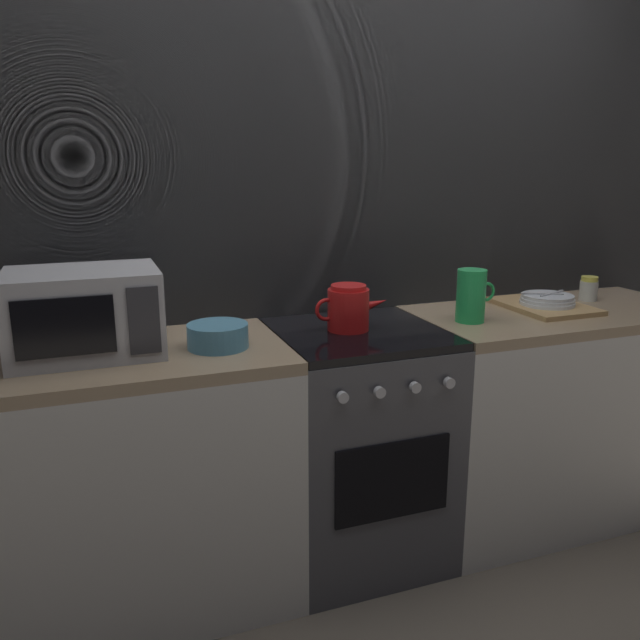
{
  "coord_description": "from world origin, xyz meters",
  "views": [
    {
      "loc": [
        -0.92,
        -2.07,
        1.51
      ],
      "look_at": [
        -0.15,
        0.0,
        0.95
      ],
      "focal_mm": 36.21,
      "sensor_mm": 36.0,
      "label": 1
    }
  ],
  "objects_px": {
    "pitcher": "(471,296)",
    "spice_jar": "(589,289)",
    "mixing_bowl": "(218,336)",
    "dish_pile": "(545,303)",
    "microwave": "(84,313)",
    "kettle": "(349,308)",
    "stove_unit": "(357,444)"
  },
  "relations": [
    {
      "from": "kettle",
      "to": "microwave",
      "type": "bearing_deg",
      "value": 178.81
    },
    {
      "from": "microwave",
      "to": "dish_pile",
      "type": "distance_m",
      "value": 1.79
    },
    {
      "from": "kettle",
      "to": "dish_pile",
      "type": "relative_size",
      "value": 0.71
    },
    {
      "from": "mixing_bowl",
      "to": "pitcher",
      "type": "distance_m",
      "value": 0.97
    },
    {
      "from": "kettle",
      "to": "spice_jar",
      "type": "relative_size",
      "value": 2.71
    },
    {
      "from": "mixing_bowl",
      "to": "pitcher",
      "type": "height_order",
      "value": "pitcher"
    },
    {
      "from": "stove_unit",
      "to": "kettle",
      "type": "relative_size",
      "value": 3.16
    },
    {
      "from": "dish_pile",
      "to": "spice_jar",
      "type": "height_order",
      "value": "spice_jar"
    },
    {
      "from": "microwave",
      "to": "spice_jar",
      "type": "relative_size",
      "value": 4.38
    },
    {
      "from": "pitcher",
      "to": "dish_pile",
      "type": "distance_m",
      "value": 0.42
    },
    {
      "from": "microwave",
      "to": "spice_jar",
      "type": "height_order",
      "value": "microwave"
    },
    {
      "from": "kettle",
      "to": "pitcher",
      "type": "bearing_deg",
      "value": -5.61
    },
    {
      "from": "pitcher",
      "to": "spice_jar",
      "type": "xyz_separation_m",
      "value": [
        0.69,
        0.14,
        -0.05
      ]
    },
    {
      "from": "stove_unit",
      "to": "pitcher",
      "type": "bearing_deg",
      "value": -4.2
    },
    {
      "from": "pitcher",
      "to": "spice_jar",
      "type": "bearing_deg",
      "value": 11.59
    },
    {
      "from": "stove_unit",
      "to": "mixing_bowl",
      "type": "xyz_separation_m",
      "value": [
        -0.52,
        -0.04,
        0.49
      ]
    },
    {
      "from": "microwave",
      "to": "kettle",
      "type": "distance_m",
      "value": 0.89
    },
    {
      "from": "stove_unit",
      "to": "kettle",
      "type": "distance_m",
      "value": 0.53
    },
    {
      "from": "dish_pile",
      "to": "mixing_bowl",
      "type": "bearing_deg",
      "value": -176.57
    },
    {
      "from": "stove_unit",
      "to": "pitcher",
      "type": "height_order",
      "value": "pitcher"
    },
    {
      "from": "kettle",
      "to": "mixing_bowl",
      "type": "bearing_deg",
      "value": -173.34
    },
    {
      "from": "mixing_bowl",
      "to": "stove_unit",
      "type": "bearing_deg",
      "value": 4.63
    },
    {
      "from": "mixing_bowl",
      "to": "spice_jar",
      "type": "bearing_deg",
      "value": 5.2
    },
    {
      "from": "mixing_bowl",
      "to": "dish_pile",
      "type": "relative_size",
      "value": 0.5
    },
    {
      "from": "stove_unit",
      "to": "mixing_bowl",
      "type": "bearing_deg",
      "value": -175.37
    },
    {
      "from": "mixing_bowl",
      "to": "dish_pile",
      "type": "distance_m",
      "value": 1.38
    },
    {
      "from": "spice_jar",
      "to": "dish_pile",
      "type": "bearing_deg",
      "value": -166.41
    },
    {
      "from": "spice_jar",
      "to": "kettle",
      "type": "bearing_deg",
      "value": -175.4
    },
    {
      "from": "dish_pile",
      "to": "spice_jar",
      "type": "relative_size",
      "value": 3.81
    },
    {
      "from": "pitcher",
      "to": "dish_pile",
      "type": "xyz_separation_m",
      "value": [
        0.41,
        0.07,
        -0.08
      ]
    },
    {
      "from": "spice_jar",
      "to": "stove_unit",
      "type": "bearing_deg",
      "value": -174.54
    },
    {
      "from": "stove_unit",
      "to": "spice_jar",
      "type": "relative_size",
      "value": 8.57
    }
  ]
}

